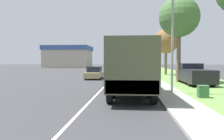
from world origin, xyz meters
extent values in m
plane|color=#38383A|center=(0.00, 40.00, 0.00)|extent=(180.00, 180.00, 0.00)
cube|color=silver|center=(0.00, 40.00, 0.00)|extent=(0.12, 120.00, 0.00)
cube|color=#9E9B93|center=(4.50, 40.00, 0.06)|extent=(1.80, 120.00, 0.12)
cube|color=#6B9347|center=(8.90, 40.00, 0.01)|extent=(7.00, 120.00, 0.02)
cube|color=#474C38|center=(2.14, 14.91, 1.57)|extent=(2.42, 2.24, 1.88)
cube|color=#4C5138|center=(2.14, 10.91, 1.90)|extent=(2.42, 5.76, 2.55)
cube|color=#474C38|center=(2.14, 8.08, 0.98)|extent=(2.30, 0.10, 0.60)
cube|color=red|center=(1.23, 8.06, 1.18)|extent=(0.12, 0.06, 0.12)
cube|color=red|center=(3.04, 8.06, 1.18)|extent=(0.12, 0.06, 0.12)
cylinder|color=black|center=(1.08, 14.80, 0.60)|extent=(0.30, 1.20, 1.20)
cylinder|color=black|center=(3.20, 14.80, 0.60)|extent=(0.30, 1.20, 1.20)
cylinder|color=black|center=(1.08, 9.47, 0.60)|extent=(0.30, 1.20, 1.20)
cylinder|color=black|center=(3.20, 9.47, 0.60)|extent=(0.30, 1.20, 1.20)
cylinder|color=black|center=(1.08, 11.20, 0.60)|extent=(0.30, 1.20, 1.20)
cylinder|color=black|center=(3.20, 11.20, 0.60)|extent=(0.30, 1.20, 1.20)
cube|color=tan|center=(-2.02, 23.98, 0.49)|extent=(1.71, 4.22, 0.62)
cube|color=black|center=(-2.02, 24.07, 1.12)|extent=(1.51, 1.90, 0.65)
cylinder|color=black|center=(-2.78, 25.33, 0.32)|extent=(0.20, 0.64, 0.64)
cylinder|color=black|center=(-1.27, 25.33, 0.32)|extent=(0.20, 0.64, 0.64)
cylinder|color=black|center=(-2.78, 22.63, 0.32)|extent=(0.20, 0.64, 0.64)
cylinder|color=black|center=(-1.27, 22.63, 0.32)|extent=(0.20, 0.64, 0.64)
cube|color=#336B3D|center=(1.40, 33.63, 0.50)|extent=(1.81, 4.73, 0.65)
cube|color=black|center=(1.40, 33.73, 1.17)|extent=(1.59, 2.13, 0.68)
cylinder|color=black|center=(0.60, 35.15, 0.32)|extent=(0.20, 0.64, 0.64)
cylinder|color=black|center=(2.20, 35.15, 0.32)|extent=(0.20, 0.64, 0.64)
cylinder|color=black|center=(0.60, 32.12, 0.32)|extent=(0.20, 0.64, 0.64)
cylinder|color=black|center=(2.20, 32.12, 0.32)|extent=(0.20, 0.64, 0.64)
cube|color=navy|center=(1.46, 47.25, 0.52)|extent=(1.71, 4.44, 0.69)
cube|color=black|center=(1.46, 47.34, 1.22)|extent=(1.50, 2.00, 0.71)
cylinder|color=black|center=(0.71, 48.67, 0.32)|extent=(0.20, 0.64, 0.64)
cylinder|color=black|center=(2.21, 48.67, 0.32)|extent=(0.20, 0.64, 0.64)
cylinder|color=black|center=(0.71, 45.83, 0.32)|extent=(0.20, 0.64, 0.64)
cylinder|color=black|center=(2.21, 45.83, 0.32)|extent=(0.20, 0.64, 0.64)
cube|color=#336B3D|center=(1.52, 62.89, 0.49)|extent=(1.85, 4.63, 0.62)
cube|color=black|center=(1.52, 62.98, 1.12)|extent=(1.63, 2.08, 0.65)
cylinder|color=black|center=(0.69, 64.37, 0.32)|extent=(0.20, 0.64, 0.64)
cylinder|color=black|center=(2.34, 64.37, 0.32)|extent=(0.20, 0.64, 0.64)
cylinder|color=black|center=(0.69, 61.40, 0.32)|extent=(0.20, 0.64, 0.64)
cylinder|color=black|center=(2.34, 61.40, 0.32)|extent=(0.20, 0.64, 0.64)
cube|color=black|center=(7.91, 18.88, 0.75)|extent=(2.08, 5.79, 1.00)
cube|color=black|center=(7.91, 20.56, 1.56)|extent=(1.91, 2.43, 0.62)
cube|color=black|center=(7.91, 17.67, 1.31)|extent=(2.08, 3.36, 0.12)
cylinder|color=black|center=(6.99, 20.80, 0.40)|extent=(0.24, 0.76, 0.76)
cylinder|color=black|center=(8.83, 20.80, 0.40)|extent=(0.24, 0.76, 0.76)
cylinder|color=black|center=(6.99, 16.97, 0.40)|extent=(0.24, 0.76, 0.76)
cylinder|color=black|center=(8.83, 16.97, 0.40)|extent=(0.24, 0.76, 0.76)
cylinder|color=gray|center=(4.75, 12.88, 4.01)|extent=(0.14, 0.14, 7.78)
cylinder|color=brown|center=(6.91, 20.79, 2.68)|extent=(0.40, 0.40, 5.32)
sphere|color=#477038|center=(6.91, 20.79, 6.42)|extent=(3.94, 3.94, 3.94)
cylinder|color=brown|center=(7.58, 32.23, 2.03)|extent=(0.39, 0.39, 4.03)
sphere|color=brown|center=(7.58, 32.23, 5.06)|extent=(3.67, 3.67, 3.67)
cube|color=#3D7042|center=(6.20, 11.43, 0.37)|extent=(0.55, 0.45, 0.70)
cube|color=#B2A893|center=(-17.70, 68.98, 2.77)|extent=(13.96, 11.16, 5.53)
cube|color=#385693|center=(-17.70, 68.98, 6.22)|extent=(14.52, 11.60, 1.38)
camera|label=1|loc=(1.99, -1.23, 2.10)|focal=35.00mm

